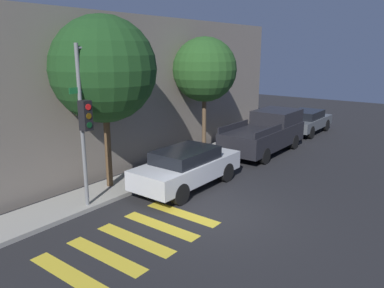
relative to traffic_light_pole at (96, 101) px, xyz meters
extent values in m
plane|color=black|center=(1.47, -3.37, -3.42)|extent=(60.00, 60.00, 0.00)
cube|color=gray|center=(1.47, 0.66, -3.35)|extent=(26.00, 1.67, 0.14)
cube|color=slate|center=(1.47, 4.90, -0.26)|extent=(26.00, 6.00, 6.33)
cube|color=gold|center=(-3.07, -2.57, -3.42)|extent=(0.45, 2.60, 0.00)
cube|color=gold|center=(-2.05, -2.57, -3.42)|extent=(0.45, 2.60, 0.00)
cube|color=gold|center=(-1.03, -2.57, -3.42)|extent=(0.45, 2.60, 0.00)
cube|color=gold|center=(-0.01, -2.57, -3.42)|extent=(0.45, 2.60, 0.00)
cube|color=gold|center=(1.01, -2.57, -3.42)|extent=(0.45, 2.60, 0.00)
cylinder|color=slate|center=(-0.53, 0.08, -0.85)|extent=(0.12, 0.12, 5.15)
cube|color=black|center=(-0.53, -0.13, -0.37)|extent=(0.30, 0.30, 0.90)
cylinder|color=red|center=(-0.53, -0.29, -0.10)|extent=(0.18, 0.02, 0.18)
cylinder|color=#593D0A|center=(-0.53, -0.29, -0.37)|extent=(0.18, 0.02, 0.18)
cylinder|color=#0C3819|center=(-0.53, -0.29, -0.64)|extent=(0.18, 0.02, 0.18)
cube|color=#19662D|center=(-0.53, 0.08, 0.37)|extent=(0.70, 0.02, 0.18)
cylinder|color=slate|center=(0.55, 0.08, 1.58)|extent=(2.16, 0.08, 0.08)
sphere|color=#F9E5B2|center=(1.63, 0.08, 1.48)|extent=(0.36, 0.36, 0.36)
cube|color=#B7BABF|center=(2.94, -1.27, -2.72)|extent=(4.54, 1.78, 0.68)
cube|color=black|center=(2.83, -1.27, -2.15)|extent=(2.36, 1.56, 0.44)
cylinder|color=black|center=(4.35, -0.47, -3.06)|extent=(0.73, 0.22, 0.73)
cylinder|color=black|center=(4.35, -2.07, -3.06)|extent=(0.73, 0.22, 0.73)
cylinder|color=black|center=(1.53, -0.47, -3.06)|extent=(0.73, 0.22, 0.73)
cylinder|color=black|center=(1.53, -2.07, -3.06)|extent=(0.73, 0.22, 0.73)
cube|color=black|center=(8.95, -1.27, -2.59)|extent=(5.29, 2.05, 0.92)
cube|color=black|center=(10.41, -1.27, -1.80)|extent=(2.38, 1.89, 0.66)
cube|color=black|center=(7.63, -0.37, -1.99)|extent=(2.65, 0.08, 0.28)
cube|color=black|center=(7.63, -2.17, -1.99)|extent=(2.65, 0.08, 0.28)
cylinder|color=black|center=(10.59, -0.34, -3.06)|extent=(0.73, 0.22, 0.73)
cylinder|color=black|center=(10.59, -2.20, -3.06)|extent=(0.73, 0.22, 0.73)
cylinder|color=black|center=(7.31, -0.34, -3.06)|extent=(0.73, 0.22, 0.73)
cylinder|color=black|center=(7.31, -2.20, -3.06)|extent=(0.73, 0.22, 0.73)
cube|color=#4C5156|center=(14.68, -1.27, -2.77)|extent=(4.28, 1.76, 0.58)
cube|color=black|center=(14.57, -1.27, -2.25)|extent=(2.22, 1.55, 0.45)
cylinder|color=black|center=(16.01, -0.48, -3.06)|extent=(0.73, 0.22, 0.73)
cylinder|color=black|center=(16.01, -2.06, -3.06)|extent=(0.73, 0.22, 0.73)
cylinder|color=black|center=(13.35, -0.48, -3.06)|extent=(0.73, 0.22, 0.73)
cylinder|color=black|center=(13.35, -2.06, -3.06)|extent=(0.73, 0.22, 0.73)
cylinder|color=#4C3823|center=(1.07, 0.86, -1.94)|extent=(0.23, 0.23, 2.95)
sphere|color=#193D19|center=(1.07, 0.86, 0.89)|extent=(3.61, 3.61, 3.61)
cylinder|color=brown|center=(6.96, 0.86, -1.95)|extent=(0.20, 0.20, 2.95)
sphere|color=#234C1E|center=(6.96, 0.86, 0.64)|extent=(2.97, 2.97, 2.97)
camera|label=1|loc=(-7.34, -9.32, 1.53)|focal=35.00mm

